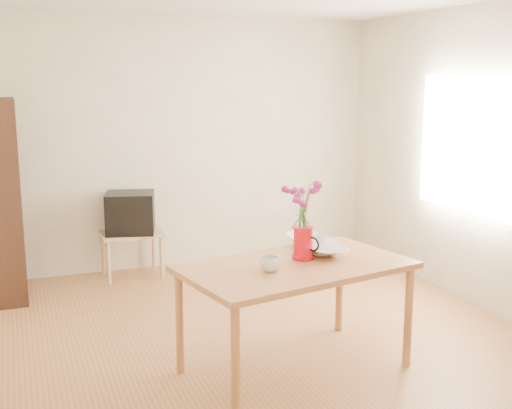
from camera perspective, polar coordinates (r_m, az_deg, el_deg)
name	(u,v)px	position (r m, az deg, el deg)	size (l,w,h in m)	color
room	(274,171)	(4.70, 1.62, 2.98)	(4.50, 4.50, 4.50)	#935E34
table	(296,275)	(4.33, 3.57, -6.25)	(1.65, 1.14, 0.75)	#A66639
tv_stand	(131,239)	(6.55, -11.01, -3.05)	(0.60, 0.45, 0.46)	tan
bookshelf	(5,207)	(6.15, -21.39, -0.21)	(0.28, 0.70, 1.80)	black
pitcher	(303,244)	(4.40, 4.22, -3.54)	(0.15, 0.21, 0.23)	red
flowers	(304,201)	(4.33, 4.27, 0.28)	(0.26, 0.26, 0.37)	#BE2C8A
mug	(270,264)	(4.13, 1.24, -5.31)	(0.12, 0.12, 0.10)	white
bowl	(316,222)	(4.62, 5.38, -1.60)	(0.43, 0.43, 0.41)	white
teacup_a	(311,228)	(4.61, 4.92, -2.13)	(0.07, 0.07, 0.07)	white
teacup_b	(321,227)	(4.66, 5.76, -1.97)	(0.08, 0.08, 0.07)	white
television	(130,212)	(6.50, -11.12, -0.64)	(0.55, 0.53, 0.40)	black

